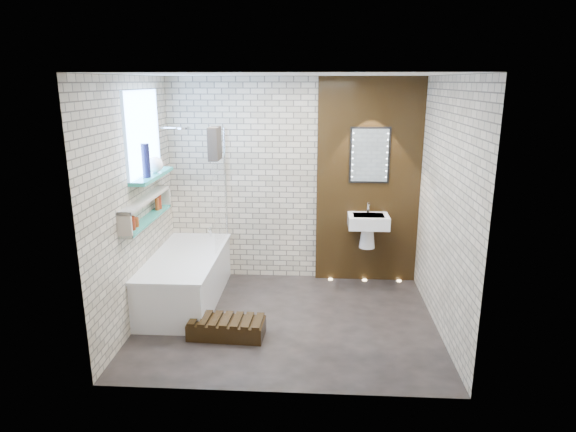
# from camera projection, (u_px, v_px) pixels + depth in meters

# --- Properties ---
(ground) EXTENTS (3.20, 3.20, 0.00)m
(ground) POSITION_uv_depth(u_px,v_px,m) (287.00, 321.00, 5.45)
(ground) COLOR black
(ground) RESTS_ON ground
(room_shell) EXTENTS (3.24, 3.20, 2.60)m
(room_shell) POSITION_uv_depth(u_px,v_px,m) (287.00, 206.00, 5.11)
(room_shell) COLOR tan
(room_shell) RESTS_ON ground
(walnut_panel) EXTENTS (1.30, 0.06, 2.60)m
(walnut_panel) POSITION_uv_depth(u_px,v_px,m) (368.00, 183.00, 6.28)
(walnut_panel) COLOR black
(walnut_panel) RESTS_ON ground
(clerestory_window) EXTENTS (0.18, 1.00, 0.94)m
(clerestory_window) POSITION_uv_depth(u_px,v_px,m) (145.00, 142.00, 5.38)
(clerestory_window) COLOR #7FADE0
(clerestory_window) RESTS_ON room_shell
(display_niche) EXTENTS (0.14, 1.30, 0.26)m
(display_niche) POSITION_uv_depth(u_px,v_px,m) (147.00, 209.00, 5.37)
(display_niche) COLOR teal
(display_niche) RESTS_ON room_shell
(bathtub) EXTENTS (0.79, 1.74, 0.70)m
(bathtub) POSITION_uv_depth(u_px,v_px,m) (186.00, 278.00, 5.88)
(bathtub) COLOR white
(bathtub) RESTS_ON ground
(bath_screen) EXTENTS (0.01, 0.78, 1.40)m
(bath_screen) POSITION_uv_depth(u_px,v_px,m) (220.00, 189.00, 6.02)
(bath_screen) COLOR white
(bath_screen) RESTS_ON bathtub
(towel) EXTENTS (0.11, 0.29, 0.37)m
(towel) POSITION_uv_depth(u_px,v_px,m) (215.00, 144.00, 5.66)
(towel) COLOR #292420
(towel) RESTS_ON bath_screen
(shower_head) EXTENTS (0.18, 0.18, 0.02)m
(shower_head) POSITION_uv_depth(u_px,v_px,m) (183.00, 128.00, 5.92)
(shower_head) COLOR silver
(shower_head) RESTS_ON room_shell
(washbasin) EXTENTS (0.50, 0.36, 0.58)m
(washbasin) POSITION_uv_depth(u_px,v_px,m) (368.00, 226.00, 6.23)
(washbasin) COLOR white
(washbasin) RESTS_ON walnut_panel
(led_mirror) EXTENTS (0.50, 0.02, 0.70)m
(led_mirror) POSITION_uv_depth(u_px,v_px,m) (370.00, 155.00, 6.15)
(led_mirror) COLOR black
(led_mirror) RESTS_ON walnut_panel
(walnut_step) EXTENTS (0.79, 0.38, 0.17)m
(walnut_step) POSITION_uv_depth(u_px,v_px,m) (227.00, 328.00, 5.10)
(walnut_step) COLOR black
(walnut_step) RESTS_ON ground
(niche_bottles) EXTENTS (0.06, 0.91, 0.16)m
(niche_bottles) POSITION_uv_depth(u_px,v_px,m) (149.00, 211.00, 5.43)
(niche_bottles) COLOR maroon
(niche_bottles) RESTS_ON display_niche
(sill_vases) EXTENTS (0.18, 0.42, 0.36)m
(sill_vases) POSITION_uv_depth(u_px,v_px,m) (152.00, 163.00, 5.44)
(sill_vases) COLOR #141537
(sill_vases) RESTS_ON clerestory_window
(floor_uplights) EXTENTS (0.96, 0.06, 0.01)m
(floor_uplights) POSITION_uv_depth(u_px,v_px,m) (365.00, 280.00, 6.55)
(floor_uplights) COLOR #FFD899
(floor_uplights) RESTS_ON ground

